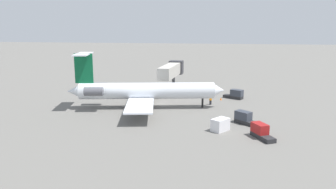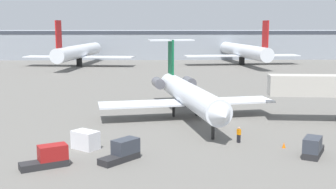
{
  "view_description": "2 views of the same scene",
  "coord_description": "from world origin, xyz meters",
  "px_view_note": "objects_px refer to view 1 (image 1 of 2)",
  "views": [
    {
      "loc": [
        -60.81,
        -11.15,
        14.98
      ],
      "look_at": [
        -4.41,
        -2.87,
        2.8
      ],
      "focal_mm": 35.37,
      "sensor_mm": 36.0,
      "label": 1
    },
    {
      "loc": [
        -8.06,
        -52.77,
        12.06
      ],
      "look_at": [
        -6.47,
        -1.26,
        3.64
      ],
      "focal_mm": 45.41,
      "sensor_mm": 36.0,
      "label": 2
    }
  ],
  "objects_px": {
    "cargo_container_uld": "(220,125)",
    "traffic_cone_near": "(221,99)",
    "jet_bridge": "(172,70)",
    "baggage_tug_trailing": "(261,132)",
    "regional_jet": "(143,90)",
    "baggage_tug_lead": "(245,118)",
    "baggage_tug_spare": "(235,95)",
    "ground_crew_marshaller": "(211,100)"
  },
  "relations": [
    {
      "from": "jet_bridge",
      "to": "baggage_tug_lead",
      "type": "height_order",
      "value": "jet_bridge"
    },
    {
      "from": "baggage_tug_trailing",
      "to": "cargo_container_uld",
      "type": "xyz_separation_m",
      "value": [
        2.27,
        5.4,
        0.06
      ]
    },
    {
      "from": "baggage_tug_trailing",
      "to": "baggage_tug_spare",
      "type": "bearing_deg",
      "value": 5.31
    },
    {
      "from": "traffic_cone_near",
      "to": "ground_crew_marshaller",
      "type": "bearing_deg",
      "value": 154.14
    },
    {
      "from": "regional_jet",
      "to": "baggage_tug_trailing",
      "type": "xyz_separation_m",
      "value": [
        -13.41,
        -19.2,
        -2.43
      ]
    },
    {
      "from": "baggage_tug_lead",
      "to": "baggage_tug_trailing",
      "type": "bearing_deg",
      "value": -165.38
    },
    {
      "from": "regional_jet",
      "to": "baggage_tug_lead",
      "type": "relative_size",
      "value": 7.26
    },
    {
      "from": "regional_jet",
      "to": "jet_bridge",
      "type": "xyz_separation_m",
      "value": [
        17.98,
        -2.84,
        1.25
      ]
    },
    {
      "from": "baggage_tug_trailing",
      "to": "regional_jet",
      "type": "bearing_deg",
      "value": 55.08
    },
    {
      "from": "cargo_container_uld",
      "to": "traffic_cone_near",
      "type": "xyz_separation_m",
      "value": [
        19.69,
        -0.31,
        -0.62
      ]
    },
    {
      "from": "regional_jet",
      "to": "traffic_cone_near",
      "type": "relative_size",
      "value": 51.45
    },
    {
      "from": "baggage_tug_trailing",
      "to": "ground_crew_marshaller",
      "type": "bearing_deg",
      "value": 21.71
    },
    {
      "from": "cargo_container_uld",
      "to": "jet_bridge",
      "type": "bearing_deg",
      "value": 20.64
    },
    {
      "from": "baggage_tug_trailing",
      "to": "baggage_tug_lead",
      "type": "bearing_deg",
      "value": 14.62
    },
    {
      "from": "baggage_tug_spare",
      "to": "cargo_container_uld",
      "type": "relative_size",
      "value": 1.38
    },
    {
      "from": "regional_jet",
      "to": "cargo_container_uld",
      "type": "relative_size",
      "value": 9.36
    },
    {
      "from": "baggage_tug_trailing",
      "to": "traffic_cone_near",
      "type": "height_order",
      "value": "baggage_tug_trailing"
    },
    {
      "from": "traffic_cone_near",
      "to": "baggage_tug_lead",
      "type": "bearing_deg",
      "value": -167.59
    },
    {
      "from": "baggage_tug_lead",
      "to": "cargo_container_uld",
      "type": "xyz_separation_m",
      "value": [
        -3.95,
        3.77,
        0.06
      ]
    },
    {
      "from": "regional_jet",
      "to": "ground_crew_marshaller",
      "type": "distance_m",
      "value": 13.11
    },
    {
      "from": "ground_crew_marshaller",
      "to": "traffic_cone_near",
      "type": "distance_m",
      "value": 4.64
    },
    {
      "from": "cargo_container_uld",
      "to": "traffic_cone_near",
      "type": "bearing_deg",
      "value": -0.9
    },
    {
      "from": "regional_jet",
      "to": "baggage_tug_spare",
      "type": "distance_m",
      "value": 20.05
    },
    {
      "from": "baggage_tug_lead",
      "to": "jet_bridge",
      "type": "bearing_deg",
      "value": 30.36
    },
    {
      "from": "jet_bridge",
      "to": "baggage_tug_trailing",
      "type": "bearing_deg",
      "value": -152.47
    },
    {
      "from": "jet_bridge",
      "to": "ground_crew_marshaller",
      "type": "bearing_deg",
      "value": -145.67
    },
    {
      "from": "regional_jet",
      "to": "baggage_tug_spare",
      "type": "xyz_separation_m",
      "value": [
        10.37,
        -16.99,
        -2.43
      ]
    },
    {
      "from": "baggage_tug_spare",
      "to": "traffic_cone_near",
      "type": "height_order",
      "value": "baggage_tug_spare"
    },
    {
      "from": "regional_jet",
      "to": "cargo_container_uld",
      "type": "xyz_separation_m",
      "value": [
        -11.14,
        -13.8,
        -2.37
      ]
    },
    {
      "from": "regional_jet",
      "to": "traffic_cone_near",
      "type": "height_order",
      "value": "regional_jet"
    },
    {
      "from": "baggage_tug_trailing",
      "to": "cargo_container_uld",
      "type": "height_order",
      "value": "baggage_tug_trailing"
    },
    {
      "from": "ground_crew_marshaller",
      "to": "traffic_cone_near",
      "type": "bearing_deg",
      "value": -25.86
    },
    {
      "from": "baggage_tug_lead",
      "to": "baggage_tug_trailing",
      "type": "xyz_separation_m",
      "value": [
        -6.22,
        -1.62,
        0.0
      ]
    },
    {
      "from": "cargo_container_uld",
      "to": "traffic_cone_near",
      "type": "height_order",
      "value": "cargo_container_uld"
    },
    {
      "from": "ground_crew_marshaller",
      "to": "baggage_tug_spare",
      "type": "height_order",
      "value": "baggage_tug_spare"
    },
    {
      "from": "cargo_container_uld",
      "to": "baggage_tug_lead",
      "type": "bearing_deg",
      "value": -43.65
    },
    {
      "from": "regional_jet",
      "to": "baggage_tug_lead",
      "type": "xyz_separation_m",
      "value": [
        -7.18,
        -17.58,
        -2.43
      ]
    },
    {
      "from": "jet_bridge",
      "to": "baggage_tug_lead",
      "type": "relative_size",
      "value": 3.63
    },
    {
      "from": "baggage_tug_lead",
      "to": "baggage_tug_spare",
      "type": "distance_m",
      "value": 17.56
    },
    {
      "from": "regional_jet",
      "to": "traffic_cone_near",
      "type": "bearing_deg",
      "value": -58.78
    },
    {
      "from": "baggage_tug_trailing",
      "to": "baggage_tug_spare",
      "type": "xyz_separation_m",
      "value": [
        23.77,
        2.21,
        0.0
      ]
    },
    {
      "from": "regional_jet",
      "to": "cargo_container_uld",
      "type": "bearing_deg",
      "value": -128.89
    }
  ]
}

